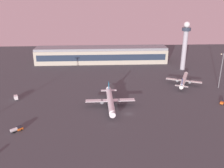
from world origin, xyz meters
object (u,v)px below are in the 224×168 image
(airplane_terminal_side, at_px, (184,80))
(apron_light_central, at_px, (221,69))
(airplane_mid_apron, at_px, (110,100))
(maintenance_van, at_px, (222,102))
(control_tower, at_px, (185,43))
(fuel_truck, at_px, (17,129))
(catering_truck, at_px, (16,97))

(airplane_terminal_side, xyz_separation_m, apron_light_central, (24.52, -8.96, 11.96))
(airplane_mid_apron, relative_size, airplane_terminal_side, 1.21)
(apron_light_central, bearing_deg, airplane_mid_apron, -161.61)
(airplane_mid_apron, relative_size, maintenance_van, 9.23)
(airplane_terminal_side, distance_m, apron_light_central, 28.71)
(airplane_mid_apron, relative_size, apron_light_central, 1.50)
(airplane_mid_apron, bearing_deg, airplane_terminal_side, -149.41)
(control_tower, xyz_separation_m, apron_light_central, (12.06, -49.65, -10.25))
(fuel_truck, height_order, apron_light_central, apron_light_central)
(airplane_terminal_side, bearing_deg, apron_light_central, 4.31)
(fuel_truck, bearing_deg, control_tower, 91.31)
(control_tower, bearing_deg, fuel_truck, -139.42)
(control_tower, height_order, maintenance_van, control_tower)
(fuel_truck, distance_m, catering_truck, 44.51)
(airplane_mid_apron, bearing_deg, control_tower, -134.13)
(control_tower, height_order, apron_light_central, control_tower)
(airplane_mid_apron, xyz_separation_m, maintenance_van, (74.00, -0.64, -2.79))
(airplane_terminal_side, relative_size, fuel_truck, 5.46)
(airplane_terminal_side, xyz_separation_m, fuel_truck, (-111.27, -65.28, -2.12))
(airplane_terminal_side, xyz_separation_m, catering_truck, (-125.04, -22.95, -1.91))
(catering_truck, height_order, apron_light_central, apron_light_central)
(catering_truck, bearing_deg, fuel_truck, -96.04)
(catering_truck, bearing_deg, control_tower, 0.78)
(maintenance_van, bearing_deg, airplane_terminal_side, 149.70)
(control_tower, bearing_deg, maintenance_van, -89.29)
(airplane_mid_apron, bearing_deg, fuel_truck, 27.94)
(airplane_mid_apron, bearing_deg, catering_truck, -13.49)
(airplane_terminal_side, height_order, apron_light_central, apron_light_central)
(airplane_mid_apron, relative_size, fuel_truck, 6.59)
(apron_light_central, bearing_deg, fuel_truck, -157.48)
(maintenance_van, bearing_deg, apron_light_central, 109.20)
(airplane_terminal_side, relative_size, maintenance_van, 7.66)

